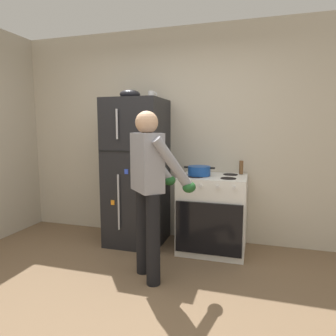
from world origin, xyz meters
The scene contains 9 objects.
ground centered at (0.00, 0.00, 0.00)m, with size 8.00×8.00×0.00m, color brown.
kitchen_wall_back centered at (0.00, 1.95, 1.35)m, with size 6.00×0.10×2.70m, color beige.
refrigerator centered at (-0.40, 1.57, 0.90)m, with size 0.68×0.72×1.79m.
stove_range centered at (0.56, 1.56, 0.45)m, with size 0.76×0.67×0.90m.
person_cook centered at (0.08, 0.73, 0.95)m, with size 0.64×0.67×1.60m.
red_pot centered at (0.40, 1.52, 0.95)m, with size 0.36×0.26×0.11m.
coffee_mug centered at (-0.21, 1.62, 1.84)m, with size 0.11×0.08×0.10m.
pepper_mill centered at (0.86, 1.77, 0.98)m, with size 0.05×0.05×0.16m, color brown.
mixing_bowl centered at (-0.48, 1.57, 1.85)m, with size 0.25×0.25×0.11m, color black.
Camera 1 is at (1.03, -1.87, 1.44)m, focal length 32.05 mm.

